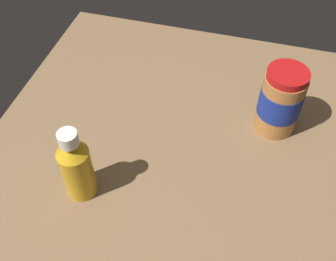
# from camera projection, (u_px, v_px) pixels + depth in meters

# --- Properties ---
(ground_plane) EXTENTS (0.90, 0.73, 0.04)m
(ground_plane) POSITION_uv_depth(u_px,v_px,m) (157.00, 165.00, 0.82)
(ground_plane) COLOR brown
(peanut_butter_jar) EXTENTS (0.09, 0.09, 0.15)m
(peanut_butter_jar) POSITION_uv_depth(u_px,v_px,m) (280.00, 101.00, 0.81)
(peanut_butter_jar) COLOR #B27238
(peanut_butter_jar) RESTS_ON ground_plane
(honey_bottle) EXTENTS (0.06, 0.06, 0.16)m
(honey_bottle) POSITION_uv_depth(u_px,v_px,m) (76.00, 166.00, 0.71)
(honey_bottle) COLOR gold
(honey_bottle) RESTS_ON ground_plane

